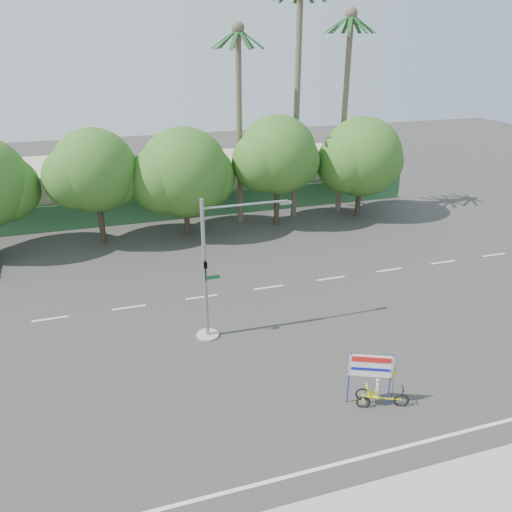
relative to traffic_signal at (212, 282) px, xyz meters
name	(u,v)px	position (x,y,z in m)	size (l,w,h in m)	color
ground	(284,375)	(2.20, -3.98, -2.92)	(120.00, 120.00, 0.00)	#33302D
fence	(192,206)	(2.20, 17.52, -1.92)	(38.00, 0.08, 2.00)	#336B3D
building_left	(60,189)	(-7.80, 22.02, -0.92)	(12.00, 8.00, 4.00)	#BBB195
building_right	(268,175)	(10.20, 22.02, -1.12)	(14.00, 8.00, 3.60)	#BBB195
tree_left	(94,173)	(-4.85, 14.02, 2.14)	(6.66, 5.60, 8.07)	#473828
tree_center	(184,175)	(1.14, 14.02, 1.55)	(7.62, 6.40, 7.85)	#473828
tree_right	(277,158)	(8.15, 14.02, 2.32)	(6.90, 5.80, 8.36)	#473828
tree_far_right	(361,159)	(15.15, 14.02, 1.73)	(7.38, 6.20, 7.94)	#473828
palm_tall	(298,81)	(10.20, 15.52, 7.55)	(3.73, 3.79, 17.45)	#70604C
palm_mid	(346,94)	(14.20, 15.52, 6.48)	(3.73, 3.79, 15.45)	#70604C
palm_short	(239,106)	(5.70, 15.52, 5.94)	(3.73, 3.79, 14.45)	#70604C
traffic_signal	(212,282)	(0.00, 0.00, 0.00)	(4.72, 1.10, 7.00)	gray
trike_billboard	(375,384)	(4.95, -6.80, -1.95)	(2.28, 1.15, 2.42)	black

